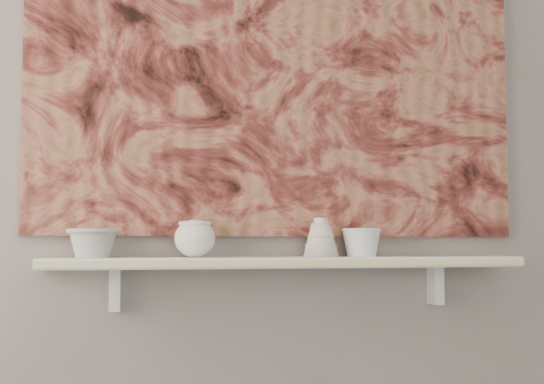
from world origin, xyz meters
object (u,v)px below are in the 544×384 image
object	(u,v)px
shelf	(289,262)
bowl_grey	(93,243)
bowl_white	(361,242)
cup_cream	(195,239)
bell_vessel	(321,237)
painting	(282,56)

from	to	relation	value
shelf	bowl_grey	bearing A→B (deg)	180.00
bowl_grey	bowl_white	size ratio (longest dim) A/B	1.22
shelf	bowl_white	distance (m)	0.23
bowl_grey	cup_cream	world-z (taller)	cup_cream
bowl_grey	cup_cream	distance (m)	0.28
cup_cream	bell_vessel	world-z (taller)	bell_vessel
cup_cream	bowl_white	world-z (taller)	cup_cream
shelf	painting	world-z (taller)	painting
shelf	bell_vessel	bearing A→B (deg)	0.00
shelf	painting	distance (m)	0.63
bowl_white	painting	bearing A→B (deg)	160.13
shelf	cup_cream	world-z (taller)	cup_cream
shelf	bowl_grey	world-z (taller)	bowl_grey
shelf	cup_cream	size ratio (longest dim) A/B	12.15
shelf	painting	size ratio (longest dim) A/B	0.93
bowl_grey	bell_vessel	xyz separation A→B (m)	(0.65, 0.00, 0.02)
bell_vessel	shelf	bearing A→B (deg)	180.00
shelf	cup_cream	xyz separation A→B (m)	(-0.27, 0.00, 0.07)
shelf	bell_vessel	xyz separation A→B (m)	(0.10, 0.00, 0.07)
bowl_grey	cup_cream	xyz separation A→B (m)	(0.28, 0.00, 0.01)
bell_vessel	bowl_white	size ratio (longest dim) A/B	0.98
bowl_grey	cup_cream	size ratio (longest dim) A/B	1.24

